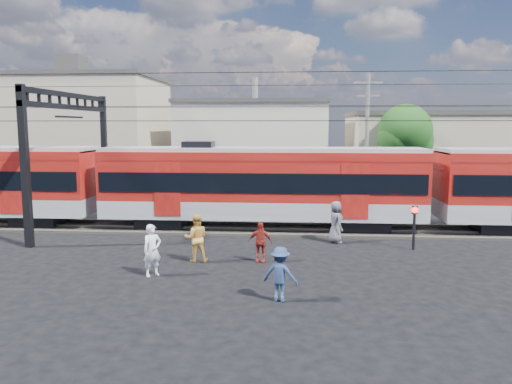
% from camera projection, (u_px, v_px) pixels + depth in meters
% --- Properties ---
extents(ground, '(120.00, 120.00, 0.00)m').
position_uv_depth(ground, '(251.00, 276.00, 17.55)').
color(ground, black).
rests_on(ground, ground).
extents(track_bed, '(70.00, 3.40, 0.12)m').
position_uv_depth(track_bed, '(264.00, 228.00, 25.45)').
color(track_bed, '#2D2823').
rests_on(track_bed, ground).
extents(rail_near, '(70.00, 0.12, 0.12)m').
position_uv_depth(rail_near, '(264.00, 229.00, 24.69)').
color(rail_near, '#59544C').
rests_on(rail_near, track_bed).
extents(rail_far, '(70.00, 0.12, 0.12)m').
position_uv_depth(rail_far, '(265.00, 223.00, 26.17)').
color(rail_far, '#59544C').
rests_on(rail_far, track_bed).
extents(commuter_train, '(50.30, 3.08, 4.17)m').
position_uv_depth(commuter_train, '(266.00, 183.00, 25.13)').
color(commuter_train, black).
rests_on(commuter_train, ground).
extents(catenary, '(70.00, 9.30, 7.52)m').
position_uv_depth(catenary, '(96.00, 128.00, 25.44)').
color(catenary, black).
rests_on(catenary, ground).
extents(building_west, '(14.28, 10.20, 9.30)m').
position_uv_depth(building_west, '(75.00, 133.00, 41.96)').
color(building_west, '#B9AB8D').
rests_on(building_west, ground).
extents(building_midwest, '(12.24, 12.24, 7.30)m').
position_uv_depth(building_midwest, '(255.00, 144.00, 43.90)').
color(building_midwest, beige).
rests_on(building_midwest, ground).
extents(building_mideast, '(16.32, 10.20, 6.30)m').
position_uv_depth(building_mideast, '(452.00, 152.00, 39.77)').
color(building_mideast, '#B9AB8D').
rests_on(building_mideast, ground).
extents(utility_pole_mid, '(1.80, 0.24, 8.50)m').
position_uv_depth(utility_pole_mid, '(367.00, 137.00, 31.31)').
color(utility_pole_mid, slate).
rests_on(utility_pole_mid, ground).
extents(tree_near, '(3.82, 3.64, 6.72)m').
position_uv_depth(tree_near, '(407.00, 134.00, 34.10)').
color(tree_near, '#382619').
rests_on(tree_near, ground).
extents(pedestrian_a, '(0.80, 0.77, 1.84)m').
position_uv_depth(pedestrian_a, '(152.00, 250.00, 17.54)').
color(pedestrian_a, white).
rests_on(pedestrian_a, ground).
extents(pedestrian_b, '(1.03, 0.87, 1.88)m').
position_uv_depth(pedestrian_b, '(196.00, 238.00, 19.37)').
color(pedestrian_b, gold).
rests_on(pedestrian_b, ground).
extents(pedestrian_c, '(1.21, 0.90, 1.67)m').
position_uv_depth(pedestrian_c, '(280.00, 274.00, 15.00)').
color(pedestrian_c, navy).
rests_on(pedestrian_c, ground).
extents(pedestrian_d, '(0.96, 0.46, 1.59)m').
position_uv_depth(pedestrian_d, '(260.00, 242.00, 19.30)').
color(pedestrian_d, maroon).
rests_on(pedestrian_d, ground).
extents(pedestrian_e, '(0.90, 1.08, 1.90)m').
position_uv_depth(pedestrian_e, '(336.00, 222.00, 22.49)').
color(pedestrian_e, '#515157').
rests_on(pedestrian_e, ground).
extents(crossing_signal, '(0.28, 0.28, 1.90)m').
position_uv_depth(crossing_signal, '(414.00, 219.00, 21.14)').
color(crossing_signal, black).
rests_on(crossing_signal, ground).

